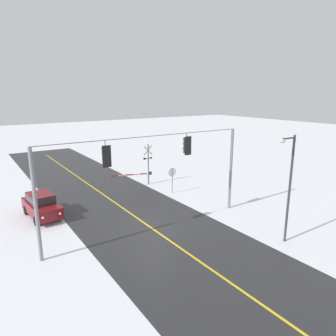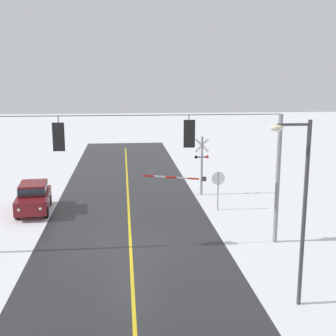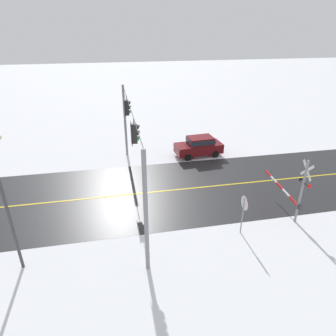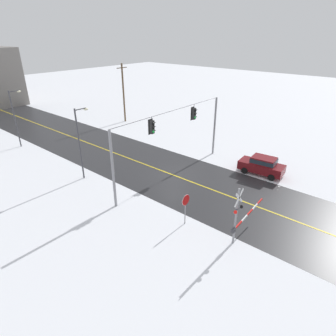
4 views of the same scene
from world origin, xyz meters
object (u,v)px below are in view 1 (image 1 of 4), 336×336
stop_sign (172,175)px  parked_car_maroon (41,204)px  streetlamp_near (288,180)px  railroad_crossing (145,165)px

stop_sign → parked_car_maroon: bearing=-4.0°
stop_sign → parked_car_maroon: stop_sign is taller
parked_car_maroon → streetlamp_near: (-11.19, 12.20, 2.96)m
railroad_crossing → parked_car_maroon: railroad_crossing is taller
stop_sign → railroad_crossing: bearing=-78.7°
railroad_crossing → streetlamp_near: bearing=93.7°
railroad_crossing → parked_car_maroon: size_ratio=1.04×
stop_sign → parked_car_maroon: 11.01m
stop_sign → streetlamp_near: size_ratio=0.36×
railroad_crossing → streetlamp_near: 15.19m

